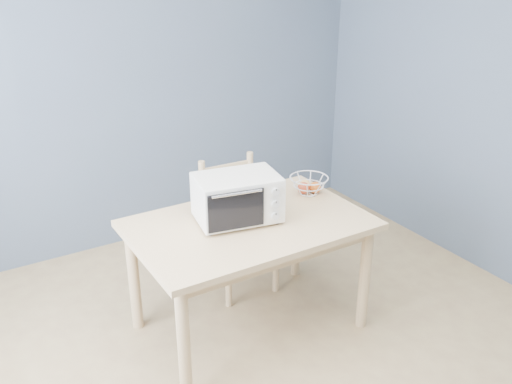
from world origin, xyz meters
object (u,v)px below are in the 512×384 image
toaster_oven (234,198)px  fruit_basket (308,185)px  dining_table (249,237)px  dining_chair (237,226)px

toaster_oven → fruit_basket: bearing=19.9°
dining_table → fruit_basket: 0.60m
fruit_basket → dining_chair: size_ratio=0.29×
fruit_basket → dining_chair: bearing=138.0°
dining_table → fruit_basket: fruit_basket is taller
dining_table → fruit_basket: size_ratio=5.15×
toaster_oven → dining_chair: toaster_oven is taller
dining_table → fruit_basket: bearing=16.3°
dining_chair → dining_table: bearing=-109.0°
toaster_oven → dining_chair: 0.67m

